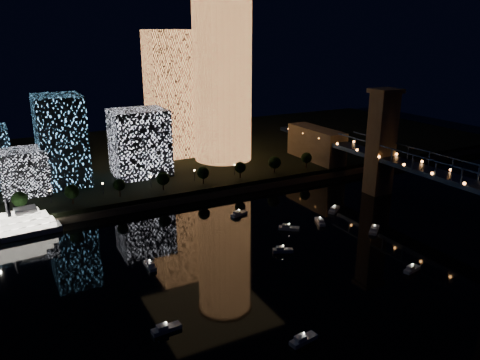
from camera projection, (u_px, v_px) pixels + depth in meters
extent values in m
plane|color=black|center=(336.00, 265.00, 156.04)|extent=(520.00, 520.00, 0.00)
cube|color=black|center=(172.00, 154.00, 290.41)|extent=(420.00, 160.00, 5.00)
cube|color=#6B5E4C|center=(228.00, 191.00, 224.84)|extent=(420.00, 6.00, 3.00)
cylinder|color=#F5954E|center=(222.00, 82.00, 256.19)|extent=(32.00, 32.00, 86.45)
cube|color=#F5954E|center=(168.00, 95.00, 265.51)|extent=(22.30, 22.30, 70.94)
cube|color=white|center=(140.00, 142.00, 234.79)|extent=(26.93, 22.79, 33.14)
cube|color=#5DBAFF|center=(61.00, 140.00, 219.80)|extent=(21.02, 27.33, 42.05)
cube|color=white|center=(24.00, 172.00, 208.42)|extent=(20.09, 18.26, 20.09)
cube|color=#172649|center=(473.00, 186.00, 179.48)|extent=(10.00, 260.00, 2.00)
cube|color=#6B5E4C|center=(381.00, 144.00, 219.90)|extent=(11.00, 9.00, 48.00)
cube|color=#6B5E4C|center=(386.00, 91.00, 212.40)|extent=(13.00, 11.00, 2.00)
cube|color=#172649|center=(467.00, 170.00, 175.16)|extent=(0.50, 150.00, 0.50)
cube|color=#6B5E4C|center=(316.00, 148.00, 265.88)|extent=(12.00, 40.00, 23.00)
cube|color=#172649|center=(440.00, 171.00, 186.34)|extent=(0.50, 0.50, 7.00)
cube|color=#172649|center=(395.00, 158.00, 206.61)|extent=(0.50, 0.50, 7.00)
cube|color=#172649|center=(358.00, 146.00, 226.88)|extent=(0.50, 0.50, 7.00)
sphere|color=orange|center=(464.00, 183.00, 176.50)|extent=(1.20, 1.20, 1.20)
sphere|color=orange|center=(379.00, 157.00, 214.50)|extent=(1.20, 1.20, 1.20)
sphere|color=orange|center=(319.00, 138.00, 252.50)|extent=(1.20, 1.20, 1.20)
cube|color=silver|center=(25.00, 210.00, 178.32)|extent=(8.24, 6.47, 1.75)
cylinder|color=black|center=(9.00, 209.00, 173.12)|extent=(1.36, 1.36, 5.82)
cylinder|color=black|center=(7.00, 206.00, 176.24)|extent=(1.36, 1.36, 5.82)
cube|color=silver|center=(412.00, 269.00, 151.98)|extent=(6.96, 3.39, 1.20)
cube|color=silver|center=(411.00, 267.00, 151.05)|extent=(2.63, 2.16, 1.00)
sphere|color=white|center=(413.00, 264.00, 151.38)|extent=(0.36, 0.36, 0.36)
cube|color=silver|center=(334.00, 210.00, 203.41)|extent=(8.70, 7.26, 1.20)
cube|color=silver|center=(333.00, 208.00, 201.97)|extent=(3.78, 3.59, 1.00)
sphere|color=white|center=(334.00, 205.00, 202.81)|extent=(0.36, 0.36, 0.36)
cube|color=silver|center=(239.00, 214.00, 198.61)|extent=(8.13, 4.43, 1.20)
cube|color=silver|center=(237.00, 212.00, 197.53)|extent=(3.15, 2.66, 1.00)
sphere|color=white|center=(239.00, 210.00, 198.01)|extent=(0.36, 0.36, 0.36)
cube|color=silver|center=(166.00, 329.00, 121.46)|extent=(7.92, 3.04, 1.20)
cube|color=silver|center=(162.00, 327.00, 120.55)|extent=(2.86, 2.21, 1.00)
sphere|color=white|center=(166.00, 322.00, 120.86)|extent=(0.36, 0.36, 0.36)
cube|color=silver|center=(304.00, 340.00, 117.10)|extent=(8.01, 3.61, 1.20)
cube|color=silver|center=(300.00, 338.00, 116.11)|extent=(2.97, 2.39, 1.00)
sphere|color=white|center=(304.00, 333.00, 116.49)|extent=(0.36, 0.36, 0.36)
cube|color=silver|center=(374.00, 230.00, 182.70)|extent=(8.81, 7.84, 1.20)
cube|color=silver|center=(374.00, 228.00, 181.19)|extent=(3.91, 3.78, 1.00)
sphere|color=white|center=(375.00, 225.00, 182.10)|extent=(0.36, 0.36, 0.36)
cube|color=silver|center=(289.00, 228.00, 184.16)|extent=(8.05, 6.97, 1.20)
cube|color=silver|center=(286.00, 225.00, 184.02)|extent=(3.54, 3.40, 1.00)
sphere|color=white|center=(289.00, 223.00, 183.56)|extent=(0.36, 0.36, 0.36)
cube|color=silver|center=(150.00, 266.00, 154.54)|extent=(2.42, 7.37, 1.20)
cube|color=silver|center=(151.00, 264.00, 153.29)|extent=(1.93, 2.59, 1.00)
sphere|color=white|center=(150.00, 260.00, 153.94)|extent=(0.36, 0.36, 0.36)
cube|color=silver|center=(283.00, 251.00, 165.13)|extent=(7.42, 5.09, 1.20)
cube|color=silver|center=(280.00, 248.00, 164.76)|extent=(3.04, 2.74, 1.00)
sphere|color=white|center=(283.00, 246.00, 164.53)|extent=(0.36, 0.36, 0.36)
cube|color=silver|center=(320.00, 222.00, 190.46)|extent=(5.16, 8.14, 1.20)
cube|color=silver|center=(321.00, 220.00, 189.03)|extent=(2.88, 3.27, 1.00)
sphere|color=white|center=(320.00, 217.00, 189.86)|extent=(0.36, 0.36, 0.36)
cylinder|color=black|center=(21.00, 207.00, 188.33)|extent=(0.70, 0.70, 4.00)
sphere|color=black|center=(20.00, 199.00, 187.28)|extent=(6.26, 6.26, 6.26)
cylinder|color=black|center=(73.00, 199.00, 197.20)|extent=(0.70, 0.70, 4.00)
sphere|color=black|center=(72.00, 192.00, 196.15)|extent=(6.05, 6.05, 6.05)
cylinder|color=black|center=(120.00, 192.00, 206.07)|extent=(0.70, 0.70, 4.00)
sphere|color=black|center=(119.00, 185.00, 205.02)|extent=(5.25, 5.25, 5.25)
cylinder|color=black|center=(163.00, 186.00, 214.95)|extent=(0.70, 0.70, 4.00)
sphere|color=black|center=(163.00, 178.00, 213.89)|extent=(6.16, 6.16, 6.16)
cylinder|color=black|center=(203.00, 180.00, 223.82)|extent=(0.70, 0.70, 4.00)
sphere|color=black|center=(203.00, 173.00, 222.77)|extent=(5.94, 5.94, 5.94)
cylinder|color=black|center=(240.00, 174.00, 232.69)|extent=(0.70, 0.70, 4.00)
sphere|color=black|center=(240.00, 167.00, 231.64)|extent=(5.67, 5.67, 5.67)
cylinder|color=black|center=(274.00, 169.00, 241.56)|extent=(0.70, 0.70, 4.00)
sphere|color=black|center=(275.00, 162.00, 240.51)|extent=(6.54, 6.54, 6.54)
cylinder|color=black|center=(306.00, 164.00, 250.44)|extent=(0.70, 0.70, 4.00)
sphere|color=black|center=(306.00, 158.00, 249.39)|extent=(5.71, 5.71, 5.71)
cylinder|color=black|center=(51.00, 197.00, 198.57)|extent=(0.24, 0.24, 5.00)
sphere|color=#FFCC7F|center=(50.00, 191.00, 197.73)|extent=(0.70, 0.70, 0.70)
cylinder|color=black|center=(103.00, 189.00, 208.33)|extent=(0.24, 0.24, 5.00)
sphere|color=#FFCC7F|center=(103.00, 183.00, 207.49)|extent=(0.70, 0.70, 0.70)
cylinder|color=black|center=(151.00, 182.00, 218.09)|extent=(0.24, 0.24, 5.00)
sphere|color=#FFCC7F|center=(151.00, 177.00, 217.25)|extent=(0.70, 0.70, 0.70)
cylinder|color=black|center=(195.00, 176.00, 227.85)|extent=(0.24, 0.24, 5.00)
sphere|color=#FFCC7F|center=(194.00, 170.00, 227.01)|extent=(0.70, 0.70, 0.70)
cylinder|color=black|center=(235.00, 170.00, 237.61)|extent=(0.24, 0.24, 5.00)
sphere|color=#FFCC7F|center=(235.00, 165.00, 236.77)|extent=(0.70, 0.70, 0.70)
cylinder|color=black|center=(272.00, 165.00, 247.37)|extent=(0.24, 0.24, 5.00)
sphere|color=#FFCC7F|center=(272.00, 160.00, 246.53)|extent=(0.70, 0.70, 0.70)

